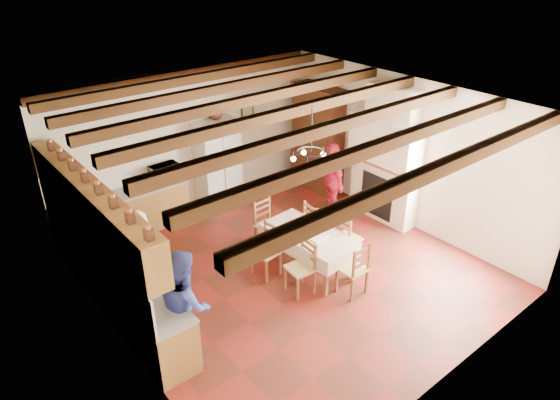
# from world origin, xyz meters

# --- Properties ---
(floor) EXTENTS (6.00, 6.50, 0.02)m
(floor) POSITION_xyz_m (0.00, 0.00, -0.01)
(floor) COLOR #4F1D14
(floor) RESTS_ON ground
(ceiling) EXTENTS (6.00, 6.50, 0.02)m
(ceiling) POSITION_xyz_m (0.00, 0.00, 3.01)
(ceiling) COLOR white
(ceiling) RESTS_ON ground
(wall_back) EXTENTS (6.00, 0.02, 3.00)m
(wall_back) POSITION_xyz_m (0.00, 3.26, 1.50)
(wall_back) COLOR beige
(wall_back) RESTS_ON ground
(wall_front) EXTENTS (6.00, 0.02, 3.00)m
(wall_front) POSITION_xyz_m (0.00, -3.26, 1.50)
(wall_front) COLOR beige
(wall_front) RESTS_ON ground
(wall_left) EXTENTS (0.02, 6.50, 3.00)m
(wall_left) POSITION_xyz_m (-3.01, 0.00, 1.50)
(wall_left) COLOR beige
(wall_left) RESTS_ON ground
(wall_right) EXTENTS (0.02, 6.50, 3.00)m
(wall_right) POSITION_xyz_m (3.01, 0.00, 1.50)
(wall_right) COLOR beige
(wall_right) RESTS_ON ground
(ceiling_beams) EXTENTS (6.00, 6.30, 0.16)m
(ceiling_beams) POSITION_xyz_m (0.00, 0.00, 2.91)
(ceiling_beams) COLOR #332210
(ceiling_beams) RESTS_ON ground
(lower_cabinets_left) EXTENTS (0.60, 4.30, 0.86)m
(lower_cabinets_left) POSITION_xyz_m (-2.70, 1.05, 0.43)
(lower_cabinets_left) COLOR brown
(lower_cabinets_left) RESTS_ON ground
(lower_cabinets_back) EXTENTS (2.30, 0.60, 0.86)m
(lower_cabinets_back) POSITION_xyz_m (-1.55, 2.95, 0.43)
(lower_cabinets_back) COLOR brown
(lower_cabinets_back) RESTS_ON ground
(countertop_left) EXTENTS (0.62, 4.30, 0.04)m
(countertop_left) POSITION_xyz_m (-2.70, 1.05, 0.88)
(countertop_left) COLOR slate
(countertop_left) RESTS_ON lower_cabinets_left
(countertop_back) EXTENTS (2.34, 0.62, 0.04)m
(countertop_back) POSITION_xyz_m (-1.55, 2.95, 0.88)
(countertop_back) COLOR slate
(countertop_back) RESTS_ON lower_cabinets_back
(backsplash_left) EXTENTS (0.03, 4.30, 0.60)m
(backsplash_left) POSITION_xyz_m (-2.98, 1.05, 1.20)
(backsplash_left) COLOR beige
(backsplash_left) RESTS_ON ground
(backsplash_back) EXTENTS (2.30, 0.03, 0.60)m
(backsplash_back) POSITION_xyz_m (-1.55, 3.23, 1.20)
(backsplash_back) COLOR beige
(backsplash_back) RESTS_ON ground
(upper_cabinets) EXTENTS (0.35, 4.20, 0.70)m
(upper_cabinets) POSITION_xyz_m (-2.83, 1.05, 1.85)
(upper_cabinets) COLOR brown
(upper_cabinets) RESTS_ON ground
(fireplace) EXTENTS (0.56, 1.60, 2.80)m
(fireplace) POSITION_xyz_m (2.72, 0.20, 1.40)
(fireplace) COLOR beige
(fireplace) RESTS_ON ground
(wall_picture) EXTENTS (0.34, 0.03, 0.42)m
(wall_picture) POSITION_xyz_m (1.55, 3.23, 1.85)
(wall_picture) COLOR black
(wall_picture) RESTS_ON ground
(refrigerator) EXTENTS (0.97, 0.81, 1.87)m
(refrigerator) POSITION_xyz_m (0.55, 3.11, 0.94)
(refrigerator) COLOR silver
(refrigerator) RESTS_ON floor
(hutch) EXTENTS (0.59, 1.34, 2.41)m
(hutch) POSITION_xyz_m (2.75, 2.17, 1.20)
(hutch) COLOR #3C220F
(hutch) RESTS_ON floor
(dining_table) EXTENTS (0.97, 1.72, 0.73)m
(dining_table) POSITION_xyz_m (0.33, -0.20, 0.65)
(dining_table) COLOR silver
(dining_table) RESTS_ON floor
(chandelier) EXTENTS (0.47, 0.47, 0.03)m
(chandelier) POSITION_xyz_m (0.33, -0.20, 2.25)
(chandelier) COLOR black
(chandelier) RESTS_ON ground
(chair_left_near) EXTENTS (0.44, 0.46, 0.96)m
(chair_left_near) POSITION_xyz_m (-0.23, -0.61, 0.48)
(chair_left_near) COLOR brown
(chair_left_near) RESTS_ON floor
(chair_left_far) EXTENTS (0.45, 0.46, 0.96)m
(chair_left_far) POSITION_xyz_m (-0.36, 0.12, 0.48)
(chair_left_far) COLOR brown
(chair_left_far) RESTS_ON floor
(chair_right_near) EXTENTS (0.42, 0.44, 0.96)m
(chair_right_near) POSITION_xyz_m (1.05, -0.47, 0.48)
(chair_right_near) COLOR brown
(chair_right_near) RESTS_ON floor
(chair_right_far) EXTENTS (0.44, 0.45, 0.96)m
(chair_right_far) POSITION_xyz_m (0.94, 0.22, 0.48)
(chair_right_far) COLOR brown
(chair_right_far) RESTS_ON floor
(chair_end_near) EXTENTS (0.43, 0.41, 0.96)m
(chair_end_near) POSITION_xyz_m (0.44, -1.17, 0.48)
(chair_end_near) COLOR brown
(chair_end_near) RESTS_ON floor
(chair_end_far) EXTENTS (0.45, 0.43, 0.96)m
(chair_end_far) POSITION_xyz_m (0.22, 0.80, 0.48)
(chair_end_far) COLOR brown
(chair_end_far) RESTS_ON floor
(person_man) EXTENTS (0.46, 0.69, 1.87)m
(person_man) POSITION_xyz_m (-2.41, 0.44, 0.93)
(person_man) COLOR white
(person_man) RESTS_ON floor
(person_woman_blue) EXTENTS (0.79, 0.94, 1.70)m
(person_woman_blue) POSITION_xyz_m (-2.36, -0.65, 0.85)
(person_woman_blue) COLOR #354295
(person_woman_blue) RESTS_ON floor
(person_woman_red) EXTENTS (0.72, 1.04, 1.64)m
(person_woman_red) POSITION_xyz_m (2.00, 0.93, 0.82)
(person_woman_red) COLOR red
(person_woman_red) RESTS_ON floor
(microwave) EXTENTS (0.60, 0.42, 0.32)m
(microwave) POSITION_xyz_m (-0.71, 2.95, 1.06)
(microwave) COLOR silver
(microwave) RESTS_ON countertop_back
(fridge_vase) EXTENTS (0.36, 0.36, 0.32)m
(fridge_vase) POSITION_xyz_m (0.64, 3.11, 2.03)
(fridge_vase) COLOR #3C220F
(fridge_vase) RESTS_ON refrigerator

